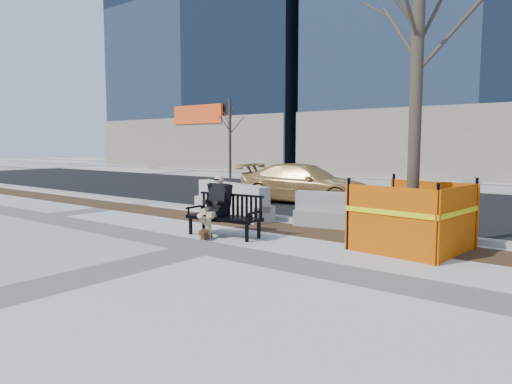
# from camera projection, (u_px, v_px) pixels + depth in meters

# --- Properties ---
(ground) EXTENTS (120.00, 120.00, 0.00)m
(ground) POSITION_uv_depth(u_px,v_px,m) (205.00, 247.00, 9.12)
(ground) COLOR beige
(ground) RESTS_ON ground
(mulch_strip) EXTENTS (40.00, 1.20, 0.02)m
(mulch_strip) POSITION_uv_depth(u_px,v_px,m) (283.00, 228.00, 11.15)
(mulch_strip) COLOR #47301C
(mulch_strip) RESTS_ON ground
(asphalt_street) EXTENTS (60.00, 10.40, 0.01)m
(asphalt_street) POSITION_uv_depth(u_px,v_px,m) (389.00, 203.00, 16.00)
(asphalt_street) COLOR black
(asphalt_street) RESTS_ON ground
(curb) EXTENTS (60.00, 0.25, 0.12)m
(curb) POSITION_uv_depth(u_px,v_px,m) (304.00, 221.00, 11.89)
(curb) COLOR #9E9B93
(curb) RESTS_ON ground
(building_left) EXTENTS (20.00, 12.00, 28.00)m
(building_left) POSITION_uv_depth(u_px,v_px,m) (231.00, 5.00, 41.57)
(building_left) COLOR #192333
(building_left) RESTS_ON ground
(bench) EXTENTS (1.76, 0.76, 0.91)m
(bench) POSITION_uv_depth(u_px,v_px,m) (224.00, 236.00, 10.23)
(bench) COLOR black
(bench) RESTS_ON ground
(seated_man) EXTENTS (0.64, 0.98, 1.30)m
(seated_man) POSITION_uv_depth(u_px,v_px,m) (217.00, 235.00, 10.39)
(seated_man) COLOR black
(seated_man) RESTS_ON ground
(tree_fence) EXTENTS (2.97, 2.97, 6.75)m
(tree_fence) POSITION_uv_depth(u_px,v_px,m) (411.00, 249.00, 8.96)
(tree_fence) COLOR #F56A01
(tree_fence) RESTS_ON ground
(sedan) EXTENTS (4.72, 2.43, 1.31)m
(sedan) POSITION_uv_depth(u_px,v_px,m) (304.00, 203.00, 15.92)
(sedan) COLOR #B48746
(sedan) RESTS_ON ground
(jersey_barrier_left) EXTENTS (3.24, 1.60, 0.92)m
(jersey_barrier_left) POSITION_uv_depth(u_px,v_px,m) (231.00, 216.00, 13.07)
(jersey_barrier_left) COLOR #ADABA2
(jersey_barrier_left) RESTS_ON ground
(jersey_barrier_right) EXTENTS (3.02, 1.14, 0.85)m
(jersey_barrier_right) POSITION_uv_depth(u_px,v_px,m) (357.00, 230.00, 11.01)
(jersey_barrier_right) COLOR gray
(jersey_barrier_right) RESTS_ON ground
(far_tree_left) EXTENTS (2.23, 2.23, 4.88)m
(far_tree_left) POSITION_uv_depth(u_px,v_px,m) (230.00, 178.00, 27.59)
(far_tree_left) COLOR #403529
(far_tree_left) RESTS_ON ground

